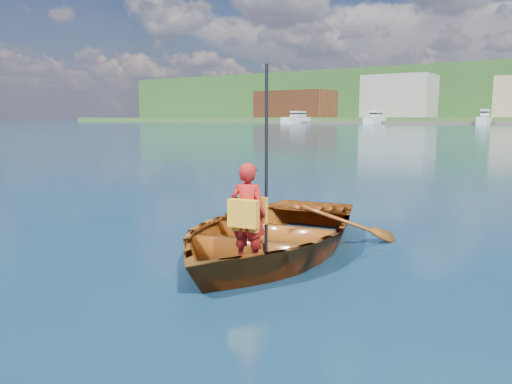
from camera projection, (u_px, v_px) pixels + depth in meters
ground at (261, 261)px, 6.02m from camera, size 600.00×600.00×0.00m
rowboat at (268, 232)px, 6.39m from camera, size 3.38×4.34×0.82m
child_paddler at (248, 213)px, 5.46m from camera, size 0.45×0.38×2.19m
marina_yachts at (496, 119)px, 133.62m from camera, size 144.51×13.96×4.38m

